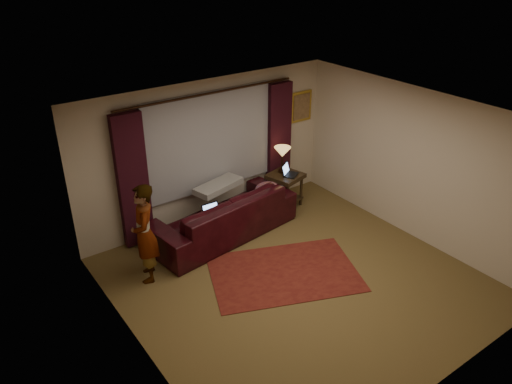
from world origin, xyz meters
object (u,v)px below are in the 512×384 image
Objects in this scene: laptop_sofa at (213,212)px; end_table at (285,190)px; sofa at (222,207)px; laptop_table at (291,170)px; tiffany_lamp at (282,160)px; person at (145,234)px.

end_table is at bearing 14.76° from laptop_sofa.
sofa is 8.03× the size of laptop_table.
tiffany_lamp is 0.26m from laptop_table.
laptop_sofa is at bearing 119.83° from person.
person reaches higher than sofa.
person is (-1.60, -0.39, 0.25)m from sofa.
sofa reaches higher than end_table.
tiffany_lamp is (1.56, 0.32, 0.39)m from sofa.
laptop_table is (1.61, 0.10, 0.24)m from sofa.
sofa is at bearing -172.95° from end_table.
laptop_table reaches higher than end_table.
laptop_sofa is 1.95m from laptop_table.
laptop_table is (0.06, -0.09, 0.45)m from end_table.
laptop_sofa is 1.31m from person.
laptop_sofa is at bearing -163.99° from tiffany_lamp.
person is at bearing -169.53° from end_table.
laptop_sofa is 0.98× the size of laptop_table.
tiffany_lamp reaches higher than end_table.
person reaches higher than laptop_sofa.
tiffany_lamp reaches higher than laptop_sofa.
sofa is 1.63m from laptop_table.
laptop_table is 0.21× the size of person.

